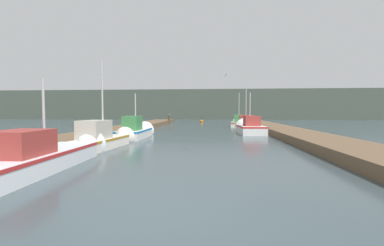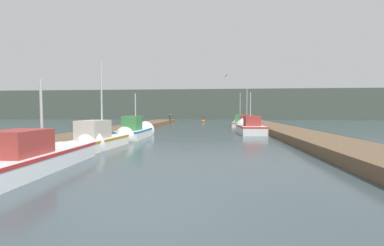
% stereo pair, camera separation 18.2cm
% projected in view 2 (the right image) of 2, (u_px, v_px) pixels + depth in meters
% --- Properties ---
extents(ground_plane, '(200.00, 200.00, 0.00)m').
position_uv_depth(ground_plane, '(147.00, 212.00, 4.58)').
color(ground_plane, '#38474C').
extents(dock_left, '(2.82, 40.00, 0.45)m').
position_uv_depth(dock_left, '(120.00, 130.00, 21.10)').
color(dock_left, brown).
rests_on(dock_left, ground_plane).
extents(dock_right, '(2.82, 40.00, 0.45)m').
position_uv_depth(dock_right, '(286.00, 131.00, 19.86)').
color(dock_right, brown).
rests_on(dock_right, ground_plane).
extents(distant_shore_ridge, '(120.00, 16.00, 6.37)m').
position_uv_depth(distant_shore_ridge, '(211.00, 105.00, 61.56)').
color(distant_shore_ridge, '#424C42').
rests_on(distant_shore_ridge, ground_plane).
extents(fishing_boat_0, '(1.72, 6.31, 3.23)m').
position_uv_depth(fishing_boat_0, '(48.00, 154.00, 8.46)').
color(fishing_boat_0, silver).
rests_on(fishing_boat_0, ground_plane).
extents(fishing_boat_1, '(1.65, 4.91, 4.57)m').
position_uv_depth(fishing_boat_1, '(104.00, 138.00, 12.82)').
color(fishing_boat_1, silver).
rests_on(fishing_boat_1, ground_plane).
extents(fishing_boat_2, '(1.59, 4.80, 3.41)m').
position_uv_depth(fishing_boat_2, '(137.00, 131.00, 17.72)').
color(fishing_boat_2, silver).
rests_on(fishing_boat_2, ground_plane).
extents(fishing_boat_3, '(2.00, 4.46, 3.76)m').
position_uv_depth(fishing_boat_3, '(250.00, 128.00, 20.48)').
color(fishing_boat_3, silver).
rests_on(fishing_boat_3, ground_plane).
extents(fishing_boat_4, '(1.95, 5.05, 4.41)m').
position_uv_depth(fishing_boat_4, '(246.00, 125.00, 25.39)').
color(fishing_boat_4, silver).
rests_on(fishing_boat_4, ground_plane).
extents(fishing_boat_5, '(2.23, 5.56, 4.51)m').
position_uv_depth(fishing_boat_5, '(240.00, 123.00, 30.31)').
color(fishing_boat_5, silver).
rests_on(fishing_boat_5, ground_plane).
extents(mooring_piling_0, '(0.36, 0.36, 1.36)m').
position_uv_depth(mooring_piling_0, '(141.00, 124.00, 22.24)').
color(mooring_piling_0, '#473523').
rests_on(mooring_piling_0, ground_plane).
extents(mooring_piling_1, '(0.25, 0.25, 1.44)m').
position_uv_depth(mooring_piling_1, '(250.00, 120.00, 30.23)').
color(mooring_piling_1, '#473523').
rests_on(mooring_piling_1, ground_plane).
extents(mooring_piling_2, '(0.30, 0.30, 1.32)m').
position_uv_depth(mooring_piling_2, '(170.00, 119.00, 36.39)').
color(mooring_piling_2, '#473523').
rests_on(mooring_piling_2, ground_plane).
extents(channel_buoy, '(0.55, 0.55, 1.05)m').
position_uv_depth(channel_buoy, '(203.00, 121.00, 40.21)').
color(channel_buoy, '#BF6513').
rests_on(channel_buoy, ground_plane).
extents(seagull_1, '(0.37, 0.54, 0.12)m').
position_uv_depth(seagull_1, '(225.00, 75.00, 22.38)').
color(seagull_1, white).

